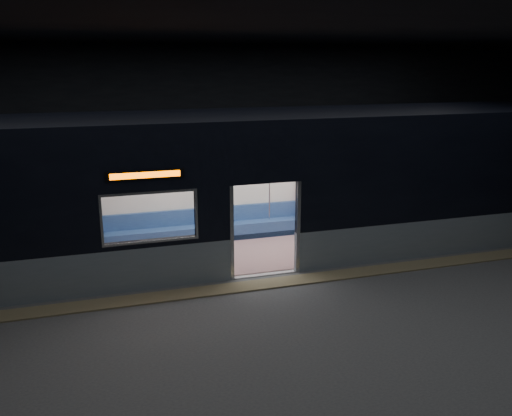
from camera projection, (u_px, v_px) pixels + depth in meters
name	position (u px, v px, depth m)	size (l,w,h in m)	color
station_floor	(281.00, 295.00, 10.80)	(24.00, 14.00, 0.01)	#47494C
station_envelope	(284.00, 109.00, 9.83)	(24.00, 14.00, 5.00)	black
tactile_strip	(272.00, 283.00, 11.30)	(22.80, 0.50, 0.03)	#8C7F59
metro_car	(246.00, 178.00, 12.66)	(18.00, 3.04, 3.35)	gray
passenger	(307.00, 205.00, 14.43)	(0.40, 0.67, 1.33)	black
handbag	(311.00, 211.00, 14.27)	(0.25, 0.21, 0.12)	black
transit_map	(313.00, 178.00, 14.61)	(0.91, 0.03, 0.59)	white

